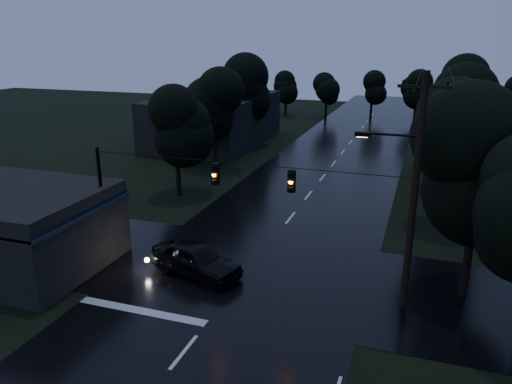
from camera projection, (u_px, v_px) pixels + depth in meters
The scene contains 16 objects.
main_road at pixel (322, 178), 41.04m from camera, with size 12.00×120.00×0.02m, color black.
cross_street at pixel (248, 272), 24.82m from camera, with size 60.00×9.00×0.02m, color black.
building_far_right at pixel (507, 154), 39.63m from camera, with size 10.00×14.00×4.40m, color black.
building_far_left at pixel (214, 120), 53.66m from camera, with size 10.00×16.00×5.00m, color black.
utility_pole_main at pixel (412, 191), 20.03m from camera, with size 3.50×0.30×10.00m.
utility_pole_far at pixel (434, 143), 35.49m from camera, with size 2.00×0.30×7.50m.
anchor_pole_left at pixel (103, 205), 25.35m from camera, with size 0.18×0.18×6.00m, color black.
span_signals at pixel (251, 177), 22.16m from camera, with size 15.00×0.37×1.12m.
tree_corner_near at pixel (480, 167), 20.80m from camera, with size 4.48×4.48×9.44m.
tree_left_a at pixel (176, 124), 35.05m from camera, with size 3.92×3.92×8.26m.
tree_left_b at pixel (214, 104), 42.34m from camera, with size 4.20×4.20×8.85m.
tree_left_c at pixel (247, 88), 51.42m from camera, with size 4.48×4.48×9.44m.
tree_right_a at pixel (449, 135), 29.34m from camera, with size 4.20×4.20×8.85m.
tree_right_b at pixel (456, 111), 36.25m from camera, with size 4.48×4.48×9.44m.
tree_right_c at pixel (459, 92), 44.97m from camera, with size 4.76×4.76×10.03m.
car at pixel (196, 259), 24.29m from camera, with size 1.93×4.79×1.63m, color black.
Camera 1 is at (7.71, -9.11, 11.27)m, focal length 35.00 mm.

